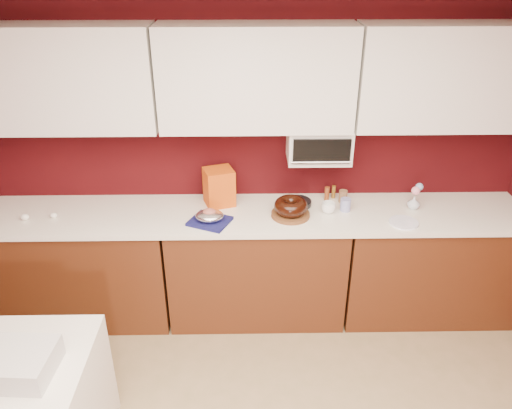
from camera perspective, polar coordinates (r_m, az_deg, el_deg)
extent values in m
cube|color=white|center=(1.28, 1.91, 20.86)|extent=(4.00, 4.50, 0.02)
cube|color=#3A080A|center=(3.79, 0.00, 5.97)|extent=(4.00, 0.02, 2.50)
cube|color=#512510|center=(4.11, -19.01, -6.81)|extent=(1.31, 0.58, 0.86)
cube|color=#512510|center=(3.90, 0.08, -7.00)|extent=(1.31, 0.58, 0.86)
cube|color=#512510|center=(4.15, 18.96, -6.44)|extent=(1.31, 0.58, 0.86)
cube|color=white|center=(3.67, 0.08, -1.21)|extent=(4.00, 0.62, 0.04)
cube|color=white|center=(3.68, -21.82, 13.18)|extent=(1.31, 0.33, 0.70)
cube|color=white|center=(3.45, 0.05, 14.25)|extent=(1.31, 0.33, 0.70)
cube|color=white|center=(3.72, 21.66, 13.36)|extent=(1.31, 0.33, 0.70)
cube|color=white|center=(3.64, 7.18, 6.95)|extent=(0.45, 0.30, 0.25)
cube|color=black|center=(3.50, 7.52, 6.02)|extent=(0.40, 0.02, 0.18)
cylinder|color=silver|center=(3.51, 7.48, 4.80)|extent=(0.42, 0.02, 0.02)
cylinder|color=brown|center=(3.61, 3.96, -1.14)|extent=(0.33, 0.33, 0.03)
torus|color=black|center=(3.58, 3.99, -0.20)|extent=(0.29, 0.29, 0.10)
cube|color=#151650|center=(3.54, -5.31, -1.91)|extent=(0.34, 0.32, 0.02)
ellipsoid|color=silver|center=(3.52, -5.34, -1.28)|extent=(0.24, 0.22, 0.07)
ellipsoid|color=#B05E50|center=(3.51, -5.36, -0.92)|extent=(0.11, 0.10, 0.06)
cube|color=#B82C0C|center=(3.73, -4.24, 2.02)|extent=(0.26, 0.24, 0.28)
cylinder|color=black|center=(3.77, 4.78, 0.21)|extent=(0.27, 0.27, 0.04)
imported|color=white|center=(3.67, 8.28, -0.25)|extent=(0.12, 0.12, 0.10)
cylinder|color=#1C2C9C|center=(3.73, 10.19, -0.02)|extent=(0.10, 0.10, 0.09)
imported|color=silver|center=(3.87, 17.59, 0.27)|extent=(0.08, 0.08, 0.11)
sphere|color=pink|center=(3.83, 17.79, 1.51)|extent=(0.06, 0.06, 0.06)
sphere|color=#7EA1CB|center=(3.85, 18.17, 1.94)|extent=(0.06, 0.06, 0.06)
cylinder|color=white|center=(3.67, 16.53, -1.98)|extent=(0.21, 0.21, 0.01)
cylinder|color=brown|center=(3.85, 8.10, 1.24)|extent=(0.05, 0.05, 0.11)
cylinder|color=brown|center=(3.84, 9.91, 0.92)|extent=(0.08, 0.08, 0.10)
ellipsoid|color=white|center=(3.92, -24.90, -1.30)|extent=(0.07, 0.05, 0.05)
ellipsoid|color=white|center=(3.86, -22.12, -1.15)|extent=(0.06, 0.05, 0.04)
cube|color=silver|center=(2.84, -25.73, -16.04)|extent=(0.38, 0.32, 0.13)
cylinder|color=brown|center=(3.89, 8.85, 1.43)|extent=(0.03, 0.03, 0.10)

